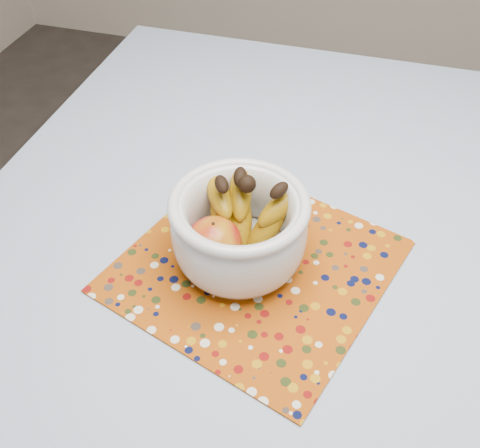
# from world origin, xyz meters

# --- Properties ---
(table) EXTENTS (1.20, 1.20, 0.75)m
(table) POSITION_xyz_m (0.00, 0.00, 0.67)
(table) COLOR brown
(table) RESTS_ON ground
(tablecloth) EXTENTS (1.32, 1.32, 0.01)m
(tablecloth) POSITION_xyz_m (0.00, 0.00, 0.76)
(tablecloth) COLOR #6583A9
(tablecloth) RESTS_ON table
(placemat) EXTENTS (0.50, 0.50, 0.00)m
(placemat) POSITION_xyz_m (-0.11, -0.12, 0.76)
(placemat) COLOR #953E08
(placemat) RESTS_ON tablecloth
(fruit_bowl) EXTENTS (0.23, 0.22, 0.16)m
(fruit_bowl) POSITION_xyz_m (-0.14, -0.10, 0.84)
(fruit_bowl) COLOR silver
(fruit_bowl) RESTS_ON placemat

